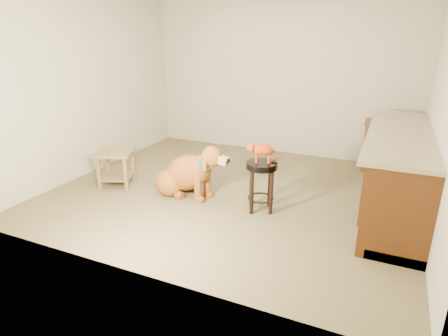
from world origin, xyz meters
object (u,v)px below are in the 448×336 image
at_px(side_table, 116,163).
at_px(tabby_kitten, 261,150).
at_px(wood_stool, 377,145).
at_px(golden_retriever, 187,174).
at_px(padded_stool, 261,176).

distance_m(side_table, tabby_kitten, 2.09).
bearing_deg(tabby_kitten, wood_stool, 39.17).
relative_size(wood_stool, golden_retriever, 0.63).
relative_size(padded_stool, wood_stool, 0.79).
distance_m(wood_stool, golden_retriever, 2.95).
height_order(padded_stool, wood_stool, wood_stool).
height_order(wood_stool, side_table, wood_stool).
bearing_deg(side_table, padded_stool, 1.83).
bearing_deg(tabby_kitten, golden_retriever, 156.17).
bearing_deg(golden_retriever, tabby_kitten, 6.52).
distance_m(padded_stool, tabby_kitten, 0.32).
height_order(side_table, tabby_kitten, tabby_kitten).
height_order(padded_stool, tabby_kitten, tabby_kitten).
xyz_separation_m(wood_stool, tabby_kitten, (-1.15, -2.06, 0.34)).
xyz_separation_m(side_table, golden_retriever, (1.06, 0.10, -0.03)).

